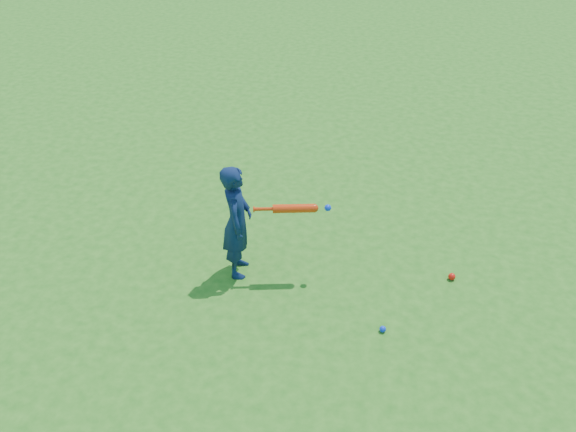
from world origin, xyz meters
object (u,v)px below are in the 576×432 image
object	(u,v)px
child	(237,221)
bat_swing	(297,208)
ground_ball_blue	(383,329)
ground_ball_red	(452,277)

from	to	relation	value
child	bat_swing	bearing A→B (deg)	-89.89
ground_ball_blue	child	bearing A→B (deg)	156.78
ground_ball_red	ground_ball_blue	xyz separation A→B (m)	(-0.64, -0.88, -0.01)
child	ground_ball_blue	size ratio (longest dim) A/B	20.02
ground_ball_blue	bat_swing	distance (m)	1.39
child	ground_ball_red	distance (m)	2.23
ground_ball_red	bat_swing	size ratio (longest dim) A/B	0.10
ground_ball_blue	bat_swing	bearing A→B (deg)	141.86
child	ground_ball_blue	bearing A→B (deg)	-120.81
child	bat_swing	xyz separation A→B (m)	(0.58, 0.08, 0.17)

